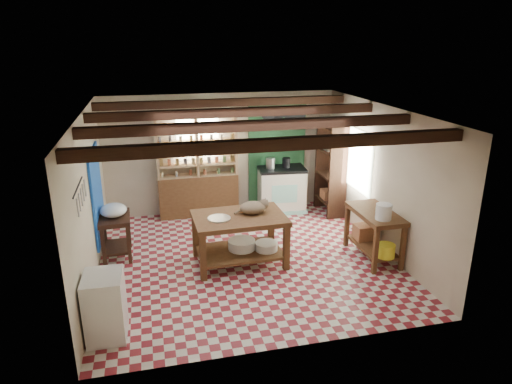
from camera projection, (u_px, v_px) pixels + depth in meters
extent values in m
cube|color=maroon|center=(246.00, 259.00, 8.05)|extent=(5.00, 5.00, 0.02)
cube|color=#4B4C51|center=(245.00, 111.00, 7.21)|extent=(5.00, 5.00, 0.02)
cube|color=beige|center=(221.00, 154.00, 9.93)|extent=(5.00, 0.04, 2.60)
cube|color=beige|center=(291.00, 254.00, 5.32)|extent=(5.00, 0.04, 2.60)
cube|color=beige|center=(88.00, 201.00, 7.07)|extent=(0.04, 5.00, 2.60)
cube|color=beige|center=(382.00, 179.00, 8.18)|extent=(0.04, 5.00, 2.60)
cube|color=#351D12|center=(245.00, 118.00, 7.24)|extent=(5.00, 3.80, 0.15)
cube|color=#174DB0|center=(97.00, 194.00, 7.97)|extent=(0.04, 1.40, 1.60)
cube|color=#20512C|center=(277.00, 153.00, 10.19)|extent=(1.30, 0.04, 2.30)
cube|color=silver|center=(198.00, 137.00, 9.67)|extent=(0.90, 0.02, 0.80)
cube|color=silver|center=(357.00, 159.00, 9.06)|extent=(0.02, 1.30, 1.20)
cube|color=black|center=(79.00, 196.00, 5.83)|extent=(0.06, 0.90, 0.28)
cube|color=black|center=(283.00, 114.00, 9.50)|extent=(0.86, 0.12, 0.36)
cube|color=tan|center=(197.00, 166.00, 9.69)|extent=(1.70, 0.34, 2.20)
cube|color=#351D12|center=(331.00, 169.00, 9.88)|extent=(0.40, 0.86, 2.00)
cube|color=brown|center=(239.00, 239.00, 7.77)|extent=(1.56, 1.06, 0.87)
cube|color=white|center=(281.00, 189.00, 10.14)|extent=(1.07, 0.77, 1.00)
cube|color=#351D12|center=(116.00, 237.00, 8.01)|extent=(0.55, 0.77, 0.77)
cube|color=white|center=(105.00, 306.00, 5.84)|extent=(0.50, 0.60, 0.87)
cube|color=brown|center=(373.00, 235.00, 7.96)|extent=(0.61, 1.22, 0.87)
ellipsoid|color=#81664B|center=(253.00, 208.00, 7.70)|extent=(0.52, 0.43, 0.21)
cylinder|color=#B8B9C0|center=(219.00, 218.00, 7.50)|extent=(0.39, 0.39, 0.02)
cylinder|color=white|center=(242.00, 244.00, 7.87)|extent=(0.48, 0.48, 0.16)
cylinder|color=white|center=(266.00, 246.00, 7.83)|extent=(0.40, 0.40, 0.14)
cylinder|color=#B8B9C0|center=(271.00, 163.00, 9.91)|extent=(0.21, 0.21, 0.23)
cylinder|color=black|center=(286.00, 163.00, 9.96)|extent=(0.19, 0.19, 0.22)
ellipsoid|color=white|center=(113.00, 210.00, 7.85)|extent=(0.47, 0.47, 0.23)
cylinder|color=white|center=(384.00, 212.00, 7.45)|extent=(0.26, 0.26, 0.26)
cube|color=#A66743|center=(365.00, 232.00, 8.26)|extent=(0.38, 0.30, 0.26)
cylinder|color=yellow|center=(386.00, 251.00, 7.58)|extent=(0.30, 0.30, 0.22)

